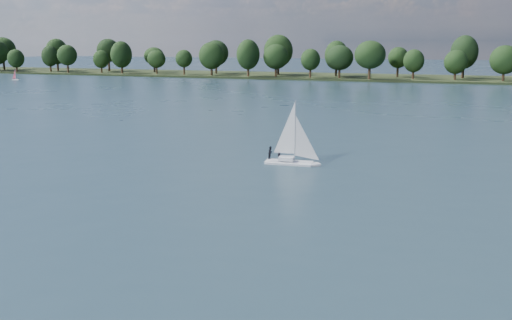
{
  "coord_description": "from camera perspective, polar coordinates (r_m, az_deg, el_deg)",
  "views": [
    {
      "loc": [
        13.06,
        -13.38,
        14.39
      ],
      "look_at": [
        -5.18,
        40.17,
        2.5
      ],
      "focal_mm": 40.0,
      "sensor_mm": 36.0,
      "label": 1
    }
  ],
  "objects": [
    {
      "name": "sailboat",
      "position": [
        67.2,
        3.37,
        1.42
      ],
      "size": [
        6.12,
        1.97,
        7.96
      ],
      "rotation": [
        0.0,
        0.0,
        0.05
      ],
      "color": "silver",
      "rests_on": "ground"
    },
    {
      "name": "treeline",
      "position": [
        221.93,
        14.93,
        9.87
      ],
      "size": [
        563.09,
        74.47,
        18.21
      ],
      "color": "black",
      "rests_on": "ground"
    },
    {
      "name": "ground",
      "position": [
        115.03,
        12.18,
        4.41
      ],
      "size": [
        700.0,
        700.0,
        0.0
      ],
      "primitive_type": "plane",
      "color": "#233342",
      "rests_on": "ground"
    },
    {
      "name": "far_shore",
      "position": [
        226.21,
        15.61,
        7.79
      ],
      "size": [
        660.0,
        40.0,
        1.5
      ],
      "primitive_type": "cube",
      "color": "black",
      "rests_on": "ground"
    },
    {
      "name": "dinghy_pink",
      "position": [
        231.48,
        -22.89,
        7.63
      ],
      "size": [
        2.78,
        1.35,
        4.28
      ],
      "rotation": [
        0.0,
        0.0,
        0.11
      ],
      "color": "white",
      "rests_on": "ground"
    },
    {
      "name": "pontoon",
      "position": [
        282.23,
        -23.18,
        8.0
      ],
      "size": [
        4.3,
        2.7,
        0.5
      ],
      "primitive_type": "cube",
      "rotation": [
        0.0,
        0.0,
        0.19
      ],
      "color": "#55585A",
      "rests_on": "ground"
    }
  ]
}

